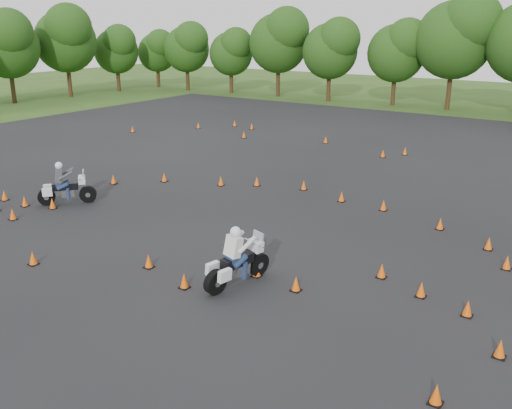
# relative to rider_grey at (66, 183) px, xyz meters

# --- Properties ---
(ground) EXTENTS (140.00, 140.00, 0.00)m
(ground) POSITION_rel_rider_grey_xyz_m (9.14, -2.48, -0.98)
(ground) COLOR #2D5119
(ground) RESTS_ON ground
(asphalt_pad) EXTENTS (62.00, 62.00, 0.00)m
(asphalt_pad) POSITION_rel_rider_grey_xyz_m (9.14, 3.52, -0.97)
(asphalt_pad) COLOR black
(asphalt_pad) RESTS_ON ground
(treeline) EXTENTS (87.19, 32.46, 10.78)m
(treeline) POSITION_rel_rider_grey_xyz_m (11.42, 32.50, 3.73)
(treeline) COLOR #204313
(treeline) RESTS_ON ground
(traffic_cones) EXTENTS (36.66, 32.95, 0.45)m
(traffic_cones) POSITION_rel_rider_grey_xyz_m (9.78, 3.14, -0.75)
(traffic_cones) COLOR #EF580A
(traffic_cones) RESTS_ON asphalt_pad
(rider_grey) EXTENTS (2.27, 2.38, 1.94)m
(rider_grey) POSITION_rel_rider_grey_xyz_m (0.00, 0.00, 0.00)
(rider_grey) COLOR #3E4146
(rider_grey) RESTS_ON ground
(rider_white) EXTENTS (1.24, 2.70, 2.01)m
(rider_white) POSITION_rel_rider_grey_xyz_m (11.09, -2.45, 0.03)
(rider_white) COLOR silver
(rider_white) RESTS_ON ground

